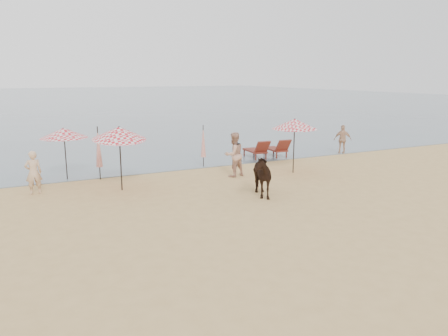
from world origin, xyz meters
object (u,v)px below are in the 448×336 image
object	(u,v)px
umbrella_open_right	(295,124)
umbrella_open_left_b	(119,133)
umbrella_closed_right	(203,141)
lounger_cluster_right	(267,149)
beachgoer_right_a	(234,155)
umbrella_closed_left	(98,147)
cow	(258,175)
beachgoer_left	(33,172)
umbrella_open_left_a	(64,133)
beachgoer_right_b	(343,139)

from	to	relation	value
umbrella_open_right	umbrella_open_left_b	bearing A→B (deg)	152.35
umbrella_closed_right	lounger_cluster_right	bearing A→B (deg)	9.26
beachgoer_right_a	umbrella_closed_left	bearing A→B (deg)	-31.33
umbrella_open_right	cow	world-z (taller)	umbrella_open_right
umbrella_closed_right	cow	distance (m)	5.49
umbrella_closed_right	beachgoer_left	distance (m)	7.65
umbrella_open_left_a	umbrella_open_left_b	bearing A→B (deg)	-38.21
lounger_cluster_right	beachgoer_right_a	distance (m)	4.68
umbrella_closed_left	beachgoer_left	distance (m)	2.91
umbrella_open_left_b	beachgoer_left	bearing A→B (deg)	175.95
umbrella_open_left_a	beachgoer_right_b	world-z (taller)	umbrella_open_left_a
umbrella_open_left_b	umbrella_closed_right	bearing A→B (deg)	41.63
lounger_cluster_right	umbrella_open_left_b	xyz separation A→B (m)	(-8.41, -3.16, 1.69)
beachgoer_left	umbrella_closed_right	bearing A→B (deg)	-173.94
lounger_cluster_right	umbrella_open_left_a	distance (m)	10.17
lounger_cluster_right	umbrella_open_left_b	bearing A→B (deg)	-156.04
cow	beachgoer_left	distance (m)	8.17
lounger_cluster_right	beachgoer_right_b	xyz separation A→B (m)	(4.36, -0.78, 0.32)
umbrella_open_left_b	cow	world-z (taller)	umbrella_open_left_b
umbrella_open_right	beachgoer_right_b	world-z (taller)	umbrella_open_right
umbrella_closed_right	cow	size ratio (longest dim) A/B	1.09
umbrella_open_left_a	beachgoer_left	distance (m)	2.55
umbrella_closed_right	beachgoer_right_b	bearing A→B (deg)	-0.95
umbrella_closed_left	beachgoer_right_a	bearing A→B (deg)	-20.33
umbrella_closed_right	beachgoer_right_b	size ratio (longest dim) A/B	1.25
umbrella_open_left_a	umbrella_closed_right	size ratio (longest dim) A/B	1.09
cow	umbrella_closed_right	bearing A→B (deg)	102.62
cow	beachgoer_right_a	xyz separation A→B (m)	(0.62, 3.10, 0.18)
cow	beachgoer_right_b	world-z (taller)	beachgoer_right_b
umbrella_open_left_b	beachgoer_right_b	world-z (taller)	umbrella_open_left_b
beachgoer_right_a	umbrella_closed_right	bearing A→B (deg)	-91.72
umbrella_open_right	umbrella_open_left_a	bearing A→B (deg)	136.68
umbrella_open_right	umbrella_closed_left	size ratio (longest dim) A/B	1.09
beachgoer_right_a	beachgoer_left	bearing A→B (deg)	-16.25
umbrella_open_left_a	umbrella_closed_left	bearing A→B (deg)	-5.57
umbrella_closed_right	beachgoer_right_a	bearing A→B (deg)	-80.72
beachgoer_right_a	beachgoer_right_b	bearing A→B (deg)	-175.27
cow	beachgoer_right_b	bearing A→B (deg)	47.04
cow	beachgoer_left	bearing A→B (deg)	167.20
lounger_cluster_right	umbrella_open_left_b	size ratio (longest dim) A/B	0.81
beachgoer_left	beachgoer_right_a	size ratio (longest dim) A/B	0.84
lounger_cluster_right	beachgoer_right_a	xyz separation A→B (m)	(-3.55, -3.01, 0.47)
umbrella_open_left_a	umbrella_closed_left	distance (m)	1.50
umbrella_open_left_a	beachgoer_right_a	xyz separation A→B (m)	(6.50, -2.56, -1.00)
umbrella_open_left_a	umbrella_closed_left	xyz separation A→B (m)	(1.24, -0.60, -0.58)
umbrella_closed_right	umbrella_closed_left	bearing A→B (deg)	-175.14
umbrella_open_left_b	umbrella_closed_right	xyz separation A→B (m)	(4.47, 2.52, -0.95)
umbrella_closed_right	beachgoer_right_a	xyz separation A→B (m)	(0.39, -2.37, -0.27)
umbrella_closed_left	umbrella_closed_right	world-z (taller)	umbrella_closed_left
cow	beachgoer_right_a	size ratio (longest dim) A/B	0.96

